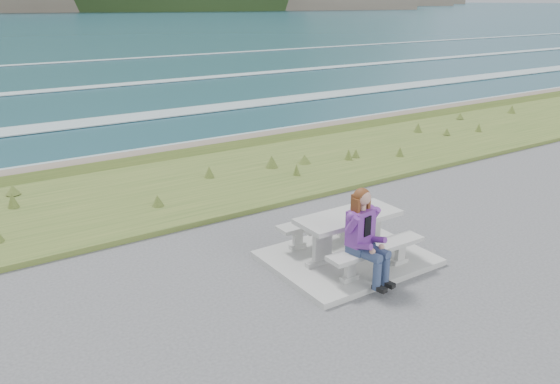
{
  "coord_description": "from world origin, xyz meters",
  "views": [
    {
      "loc": [
        -5.58,
        -6.4,
        4.24
      ],
      "look_at": [
        -0.58,
        1.2,
        1.01
      ],
      "focal_mm": 35.0,
      "sensor_mm": 36.0,
      "label": 1
    }
  ],
  "objects_px": {
    "bench_seaward": "(322,223)",
    "seated_woman": "(368,249)",
    "bench_landward": "(376,252)",
    "picnic_table": "(348,224)"
  },
  "relations": [
    {
      "from": "picnic_table",
      "to": "bench_landward",
      "type": "xyz_separation_m",
      "value": [
        0.0,
        -0.7,
        -0.23
      ]
    },
    {
      "from": "bench_seaward",
      "to": "seated_woman",
      "type": "relative_size",
      "value": 1.22
    },
    {
      "from": "seated_woman",
      "to": "bench_landward",
      "type": "bearing_deg",
      "value": 13.86
    },
    {
      "from": "picnic_table",
      "to": "bench_seaward",
      "type": "height_order",
      "value": "picnic_table"
    },
    {
      "from": "bench_landward",
      "to": "bench_seaward",
      "type": "height_order",
      "value": "same"
    },
    {
      "from": "bench_seaward",
      "to": "seated_woman",
      "type": "bearing_deg",
      "value": -101.64
    },
    {
      "from": "bench_landward",
      "to": "bench_seaward",
      "type": "relative_size",
      "value": 1.0
    },
    {
      "from": "bench_seaward",
      "to": "seated_woman",
      "type": "distance_m",
      "value": 1.58
    },
    {
      "from": "picnic_table",
      "to": "seated_woman",
      "type": "bearing_deg",
      "value": -110.7
    },
    {
      "from": "picnic_table",
      "to": "bench_landward",
      "type": "relative_size",
      "value": 1.0
    }
  ]
}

